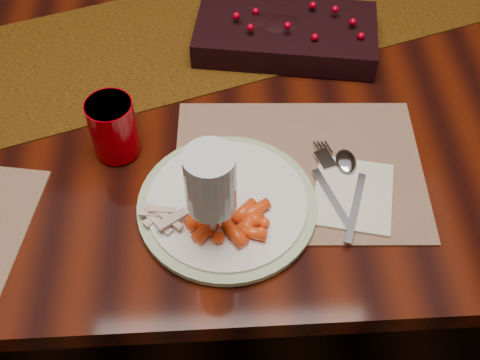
{
  "coord_description": "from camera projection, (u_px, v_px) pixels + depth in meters",
  "views": [
    {
      "loc": [
        -0.02,
        -0.84,
        1.5
      ],
      "look_at": [
        0.01,
        -0.29,
        0.8
      ],
      "focal_mm": 45.0,
      "sensor_mm": 36.0,
      "label": 1
    }
  ],
  "objects": [
    {
      "name": "dinner_plate",
      "position": [
        227.0,
        204.0,
        0.91
      ],
      "size": [
        0.32,
        0.32,
        0.02
      ],
      "primitive_type": "cylinder",
      "rotation": [
        0.0,
        0.0,
        0.18
      ],
      "color": "white",
      "rests_on": "placemat_main"
    },
    {
      "name": "placemat_main",
      "position": [
        298.0,
        168.0,
        0.97
      ],
      "size": [
        0.41,
        0.31,
        0.0
      ],
      "primitive_type": "cube",
      "rotation": [
        0.0,
        0.0,
        -0.05
      ],
      "color": "#8A6248",
      "rests_on": "dining_table"
    },
    {
      "name": "floor",
      "position": [
        231.0,
        273.0,
        1.7
      ],
      "size": [
        5.0,
        5.0,
        0.0
      ],
      "primitive_type": "plane",
      "color": "black",
      "rests_on": "ground"
    },
    {
      "name": "spoon",
      "position": [
        352.0,
        192.0,
        0.93
      ],
      "size": [
        0.09,
        0.17,
        0.0
      ],
      "primitive_type": null,
      "rotation": [
        0.0,
        0.0,
        -0.34
      ],
      "color": "silver",
      "rests_on": "napkin"
    },
    {
      "name": "dining_table",
      "position": [
        229.0,
        194.0,
        1.4
      ],
      "size": [
        1.8,
        1.0,
        0.75
      ],
      "primitive_type": "cube",
      "color": "black",
      "rests_on": "floor"
    },
    {
      "name": "table_runner",
      "position": [
        198.0,
        35.0,
        1.17
      ],
      "size": [
        1.62,
        0.8,
        0.0
      ],
      "primitive_type": "cube",
      "rotation": [
        0.0,
        0.0,
        0.31
      ],
      "color": "#502D09",
      "rests_on": "dining_table"
    },
    {
      "name": "centerpiece",
      "position": [
        286.0,
        31.0,
        1.13
      ],
      "size": [
        0.36,
        0.23,
        0.07
      ],
      "primitive_type": null,
      "rotation": [
        0.0,
        0.0,
        -0.17
      ],
      "color": "black",
      "rests_on": "table_runner"
    },
    {
      "name": "turkey_shreds",
      "position": [
        163.0,
        218.0,
        0.88
      ],
      "size": [
        0.07,
        0.06,
        0.01
      ],
      "primitive_type": null,
      "rotation": [
        0.0,
        0.0,
        -0.06
      ],
      "color": "beige",
      "rests_on": "dinner_plate"
    },
    {
      "name": "mashed_potatoes",
      "position": [
        205.0,
        169.0,
        0.91
      ],
      "size": [
        0.09,
        0.08,
        0.05
      ],
      "primitive_type": null,
      "rotation": [
        0.0,
        0.0,
        0.06
      ],
      "color": "beige",
      "rests_on": "dinner_plate"
    },
    {
      "name": "baby_carrots",
      "position": [
        231.0,
        224.0,
        0.87
      ],
      "size": [
        0.12,
        0.11,
        0.02
      ],
      "primitive_type": null,
      "rotation": [
        0.0,
        0.0,
        0.17
      ],
      "color": "#FC4514",
      "rests_on": "dinner_plate"
    },
    {
      "name": "napkin",
      "position": [
        353.0,
        194.0,
        0.93
      ],
      "size": [
        0.15,
        0.16,
        0.0
      ],
      "primitive_type": "cube",
      "rotation": [
        0.0,
        0.0,
        -0.24
      ],
      "color": "silver",
      "rests_on": "placemat_main"
    },
    {
      "name": "wine_glass",
      "position": [
        212.0,
        202.0,
        0.81
      ],
      "size": [
        0.08,
        0.08,
        0.19
      ],
      "primitive_type": null,
      "rotation": [
        0.0,
        0.0,
        -0.1
      ],
      "color": "silver",
      "rests_on": "dining_table"
    },
    {
      "name": "red_cup",
      "position": [
        113.0,
        128.0,
        0.95
      ],
      "size": [
        0.09,
        0.09,
        0.1
      ],
      "primitive_type": "cylinder",
      "rotation": [
        0.0,
        0.0,
        0.16
      ],
      "color": "#880008",
      "rests_on": "placemat_main"
    },
    {
      "name": "fork",
      "position": [
        331.0,
        188.0,
        0.93
      ],
      "size": [
        0.07,
        0.16,
        0.0
      ],
      "primitive_type": null,
      "rotation": [
        0.0,
        0.0,
        0.32
      ],
      "color": "silver",
      "rests_on": "napkin"
    }
  ]
}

